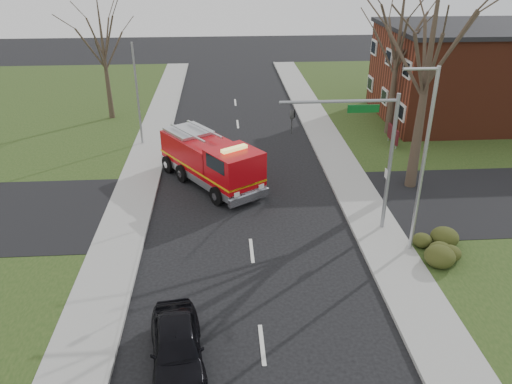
{
  "coord_description": "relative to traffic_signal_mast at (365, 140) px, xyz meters",
  "views": [
    {
      "loc": [
        -1.12,
        -19.2,
        12.55
      ],
      "look_at": [
        0.34,
        2.01,
        2.0
      ],
      "focal_mm": 35.0,
      "sensor_mm": 36.0,
      "label": 1
    }
  ],
  "objects": [
    {
      "name": "ground",
      "position": [
        -5.21,
        -1.5,
        -4.71
      ],
      "size": [
        120.0,
        120.0,
        0.0
      ],
      "primitive_type": "plane",
      "color": "black",
      "rests_on": "ground"
    },
    {
      "name": "brick_building",
      "position": [
        13.79,
        16.5,
        -1.05
      ],
      "size": [
        15.4,
        10.4,
        7.25
      ],
      "color": "maroon",
      "rests_on": "ground"
    },
    {
      "name": "parked_car_maroon",
      "position": [
        -8.08,
        -8.14,
        -3.98
      ],
      "size": [
        2.26,
        4.43,
        1.45
      ],
      "primitive_type": "imported",
      "rotation": [
        0.0,
        0.0,
        0.13
      ],
      "color": "black",
      "rests_on": "ground"
    },
    {
      "name": "utility_pole_far",
      "position": [
        -12.01,
        12.5,
        -1.21
      ],
      "size": [
        0.14,
        0.14,
        7.0
      ],
      "primitive_type": "cylinder",
      "color": "gray",
      "rests_on": "ground"
    },
    {
      "name": "hedge_corner",
      "position": [
        3.79,
        -2.5,
        -4.13
      ],
      "size": [
        2.8,
        2.0,
        0.9
      ],
      "primitive_type": "ellipsoid",
      "color": "#293312",
      "rests_on": "lawn_right"
    },
    {
      "name": "health_center_sign",
      "position": [
        5.29,
        11.0,
        -3.83
      ],
      "size": [
        0.12,
        2.0,
        1.4
      ],
      "color": "#481117",
      "rests_on": "ground"
    },
    {
      "name": "sidewalk_left",
      "position": [
        -11.41,
        -1.5,
        -4.63
      ],
      "size": [
        2.4,
        80.0,
        0.15
      ],
      "primitive_type": "cube",
      "color": "#9A9A94",
      "rests_on": "ground"
    },
    {
      "name": "traffic_signal_mast",
      "position": [
        0.0,
        0.0,
        0.0
      ],
      "size": [
        5.29,
        0.18,
        6.8
      ],
      "color": "gray",
      "rests_on": "ground"
    },
    {
      "name": "bare_tree_near",
      "position": [
        4.29,
        4.5,
        2.71
      ],
      "size": [
        6.0,
        6.0,
        12.0
      ],
      "color": "#392D21",
      "rests_on": "ground"
    },
    {
      "name": "fire_engine",
      "position": [
        -7.08,
        5.85,
        -3.36
      ],
      "size": [
        6.18,
        7.56,
        2.98
      ],
      "rotation": [
        0.0,
        0.0,
        0.59
      ],
      "color": "#B5080F",
      "rests_on": "ground"
    },
    {
      "name": "bare_tree_far",
      "position": [
        5.79,
        13.5,
        1.78
      ],
      "size": [
        5.25,
        5.25,
        10.5
      ],
      "color": "#392D21",
      "rests_on": "ground"
    },
    {
      "name": "sidewalk_right",
      "position": [
        0.99,
        -1.5,
        -4.63
      ],
      "size": [
        2.4,
        80.0,
        0.15
      ],
      "primitive_type": "cube",
      "color": "#9A9A94",
      "rests_on": "ground"
    },
    {
      "name": "bare_tree_left",
      "position": [
        -15.21,
        18.5,
        0.86
      ],
      "size": [
        4.5,
        4.5,
        9.0
      ],
      "color": "#392D21",
      "rests_on": "ground"
    },
    {
      "name": "streetlight_pole",
      "position": [
        1.93,
        -2.0,
        -0.16
      ],
      "size": [
        1.48,
        0.16,
        8.4
      ],
      "color": "#B7BABF",
      "rests_on": "ground"
    }
  ]
}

